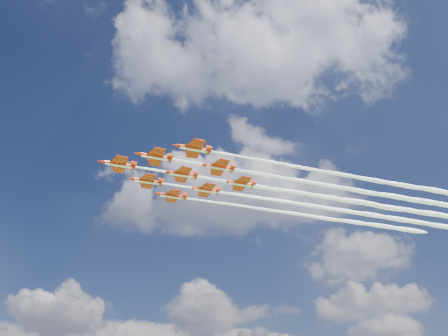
{
  "coord_description": "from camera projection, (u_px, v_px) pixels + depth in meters",
  "views": [
    {
      "loc": [
        35.91,
        -109.58,
        13.04
      ],
      "look_at": [
        15.77,
        5.25,
        84.82
      ],
      "focal_mm": 35.0,
      "sensor_mm": 36.0,
      "label": 1
    }
  ],
  "objects": [
    {
      "name": "jet_row3_port",
      "position": [
        341.0,
        174.0,
        135.99
      ],
      "size": [
        91.27,
        50.07,
        2.86
      ],
      "rotation": [
        0.0,
        0.0,
        0.48
      ],
      "color": "#BB240A"
    },
    {
      "name": "jet_row4_starb",
      "position": [
        332.0,
        209.0,
        156.82
      ],
      "size": [
        91.27,
        50.07,
        2.86
      ],
      "rotation": [
        0.0,
        0.0,
        0.48
      ],
      "color": "#BB240A"
    },
    {
      "name": "jet_row3_centre",
      "position": [
        318.0,
        196.0,
        148.21
      ],
      "size": [
        91.27,
        50.07,
        2.86
      ],
      "rotation": [
        0.0,
        0.0,
        0.48
      ],
      "color": "#BB240A"
    },
    {
      "name": "jet_tail",
      "position": [
        367.0,
        204.0,
        153.22
      ],
      "size": [
        91.27,
        50.07,
        2.86
      ],
      "rotation": [
        0.0,
        0.0,
        0.48
      ],
      "color": "#BB240A"
    },
    {
      "name": "jet_lead",
      "position": [
        265.0,
        187.0,
        143.2
      ],
      "size": [
        91.27,
        50.07,
        2.86
      ],
      "rotation": [
        0.0,
        0.0,
        0.48
      ],
      "color": "#BB240A"
    },
    {
      "name": "jet_row4_port",
      "position": [
        355.0,
        190.0,
        144.6
      ],
      "size": [
        91.27,
        50.07,
        2.86
      ],
      "rotation": [
        0.0,
        0.0,
        0.48
      ],
      "color": "#BB240A"
    },
    {
      "name": "jet_row2_starb",
      "position": [
        282.0,
        202.0,
        151.81
      ],
      "size": [
        91.27,
        50.07,
        2.86
      ],
      "rotation": [
        0.0,
        0.0,
        0.48
      ],
      "color": "#BB240A"
    },
    {
      "name": "jet_row3_starb",
      "position": [
        298.0,
        214.0,
        160.43
      ],
      "size": [
        91.27,
        50.07,
        2.86
      ],
      "rotation": [
        0.0,
        0.0,
        0.48
      ],
      "color": "#BB240A"
    },
    {
      "name": "jet_row2_port",
      "position": [
        302.0,
        181.0,
        139.6
      ],
      "size": [
        91.27,
        50.07,
        2.86
      ],
      "rotation": [
        0.0,
        0.0,
        0.48
      ],
      "color": "#BB240A"
    }
  ]
}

